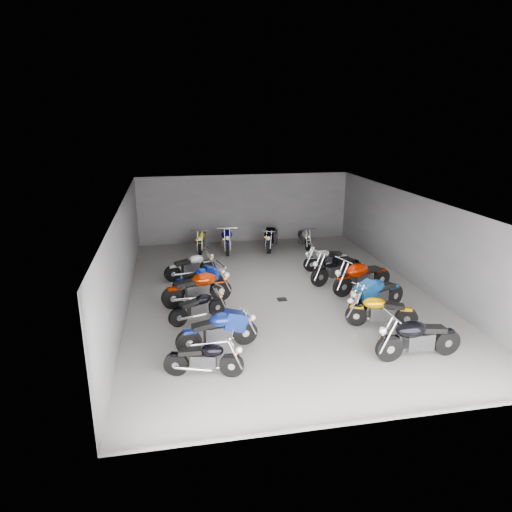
% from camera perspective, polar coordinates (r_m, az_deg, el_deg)
% --- Properties ---
extents(ground, '(14.00, 14.00, 0.00)m').
position_cam_1_polar(ground, '(15.69, 2.82, -4.76)').
color(ground, gray).
rests_on(ground, ground).
extents(wall_back, '(10.00, 0.10, 3.20)m').
position_cam_1_polar(wall_back, '(21.83, -1.42, 5.97)').
color(wall_back, slate).
rests_on(wall_back, ground).
extents(wall_left, '(0.10, 14.00, 3.20)m').
position_cam_1_polar(wall_left, '(14.84, -16.20, -0.20)').
color(wall_left, slate).
rests_on(wall_left, ground).
extents(wall_right, '(0.10, 14.00, 3.20)m').
position_cam_1_polar(wall_right, '(17.02, 19.51, 1.70)').
color(wall_right, slate).
rests_on(wall_right, ground).
extents(ceiling, '(10.00, 14.00, 0.04)m').
position_cam_1_polar(ceiling, '(14.79, 3.01, 6.88)').
color(ceiling, black).
rests_on(ceiling, wall_back).
extents(drain_grate, '(0.32, 0.32, 0.01)m').
position_cam_1_polar(drain_grate, '(15.24, 3.26, -5.43)').
color(drain_grate, black).
rests_on(drain_grate, ground).
extents(motorcycle_left_a, '(1.87, 0.58, 0.83)m').
position_cam_1_polar(motorcycle_left_a, '(10.94, -6.44, -12.61)').
color(motorcycle_left_a, black).
rests_on(motorcycle_left_a, ground).
extents(motorcycle_left_b, '(2.19, 0.58, 0.97)m').
position_cam_1_polar(motorcycle_left_b, '(12.02, -4.72, -9.25)').
color(motorcycle_left_b, black).
rests_on(motorcycle_left_b, ground).
extents(motorcycle_left_c, '(1.74, 0.89, 0.82)m').
position_cam_1_polar(motorcycle_left_c, '(13.67, -7.20, -6.30)').
color(motorcycle_left_c, black).
rests_on(motorcycle_left_c, ground).
extents(motorcycle_left_d, '(2.29, 0.70, 1.02)m').
position_cam_1_polar(motorcycle_left_d, '(14.78, -7.27, -4.00)').
color(motorcycle_left_d, black).
rests_on(motorcycle_left_d, ground).
extents(motorcycle_left_e, '(1.90, 0.57, 0.85)m').
position_cam_1_polar(motorcycle_left_e, '(15.79, -6.96, -2.93)').
color(motorcycle_left_e, black).
rests_on(motorcycle_left_e, ground).
extents(motorcycle_left_f, '(1.95, 0.77, 0.88)m').
position_cam_1_polar(motorcycle_left_f, '(17.16, -8.13, -1.25)').
color(motorcycle_left_f, black).
rests_on(motorcycle_left_f, ground).
extents(motorcycle_right_a, '(2.28, 0.45, 1.00)m').
position_cam_1_polar(motorcycle_right_a, '(12.25, 19.58, -9.64)').
color(motorcycle_right_a, black).
rests_on(motorcycle_right_a, ground).
extents(motorcycle_right_b, '(1.99, 0.76, 0.90)m').
position_cam_1_polar(motorcycle_right_b, '(13.65, 15.32, -6.64)').
color(motorcycle_right_b, black).
rests_on(motorcycle_right_b, ground).
extents(motorcycle_right_c, '(2.17, 1.04, 1.01)m').
position_cam_1_polar(motorcycle_right_c, '(14.62, 14.80, -4.72)').
color(motorcycle_right_c, black).
rests_on(motorcycle_right_c, ground).
extents(motorcycle_right_d, '(2.32, 0.84, 1.05)m').
position_cam_1_polar(motorcycle_right_d, '(16.01, 13.06, -2.56)').
color(motorcycle_right_d, black).
rests_on(motorcycle_right_d, ground).
extents(motorcycle_right_e, '(2.23, 0.95, 1.02)m').
position_cam_1_polar(motorcycle_right_e, '(16.81, 10.04, -1.46)').
color(motorcycle_right_e, black).
rests_on(motorcycle_right_e, ground).
extents(motorcycle_right_f, '(1.96, 0.42, 0.86)m').
position_cam_1_polar(motorcycle_right_f, '(18.11, 8.81, -0.32)').
color(motorcycle_right_f, black).
rests_on(motorcycle_right_f, ground).
extents(motorcycle_back_b, '(0.54, 2.04, 0.90)m').
position_cam_1_polar(motorcycle_back_b, '(20.61, -6.80, 2.00)').
color(motorcycle_back_b, black).
rests_on(motorcycle_back_b, ground).
extents(motorcycle_back_c, '(0.51, 2.31, 1.01)m').
position_cam_1_polar(motorcycle_back_c, '(20.41, -3.69, 2.12)').
color(motorcycle_back_c, black).
rests_on(motorcycle_back_c, ground).
extents(motorcycle_back_d, '(1.00, 2.12, 0.98)m').
position_cam_1_polar(motorcycle_back_d, '(20.73, 2.00, 2.33)').
color(motorcycle_back_d, black).
rests_on(motorcycle_back_d, ground).
extents(motorcycle_back_e, '(0.38, 1.86, 0.82)m').
position_cam_1_polar(motorcycle_back_e, '(21.17, 6.07, 2.31)').
color(motorcycle_back_e, black).
rests_on(motorcycle_back_e, ground).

